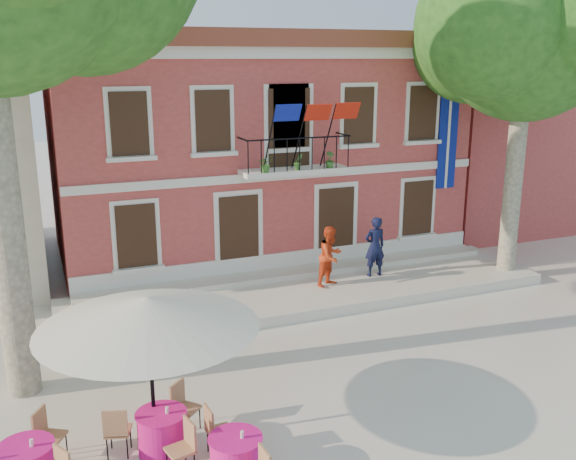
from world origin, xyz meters
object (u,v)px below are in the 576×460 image
Objects in this scene: cafe_table_1 at (236,456)px; cafe_table_3 at (162,430)px; patio_umbrella at (148,313)px; pedestrian_navy at (375,247)px; plane_tree_east at (527,35)px; pedestrian_orange at (331,256)px.

cafe_table_1 is 1.06× the size of cafe_table_3.
patio_umbrella is 9.82m from pedestrian_navy.
plane_tree_east is 5.41× the size of cafe_table_3.
cafe_table_1 is at bearing -149.58° from plane_tree_east.
pedestrian_orange is 0.96× the size of cafe_table_3.
patio_umbrella is 2.78m from cafe_table_1.
plane_tree_east is 7.46m from pedestrian_navy.
cafe_table_3 is (-11.84, -5.19, -6.90)m from plane_tree_east.
plane_tree_east is 5.62× the size of pedestrian_orange.
patio_umbrella is at bearing -157.59° from plane_tree_east.
pedestrian_orange is 0.91× the size of cafe_table_1.
cafe_table_3 is (-6.08, -5.88, -0.75)m from pedestrian_orange.
cafe_table_1 is (-6.70, -7.35, -0.80)m from pedestrian_navy.
pedestrian_orange is at bearing 173.12° from plane_tree_east.
patio_umbrella is 2.07× the size of pedestrian_navy.
pedestrian_orange is (-5.76, 0.70, -6.15)m from plane_tree_east.
cafe_table_1 is (-5.11, -7.08, -0.76)m from pedestrian_orange.
pedestrian_navy is (-4.17, 0.96, -6.11)m from plane_tree_east.
plane_tree_east is 2.61× the size of patio_umbrella.
pedestrian_navy is 1.00× the size of cafe_table_3.
pedestrian_navy is 1.62m from pedestrian_orange.
patio_umbrella reaches higher than cafe_table_3.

